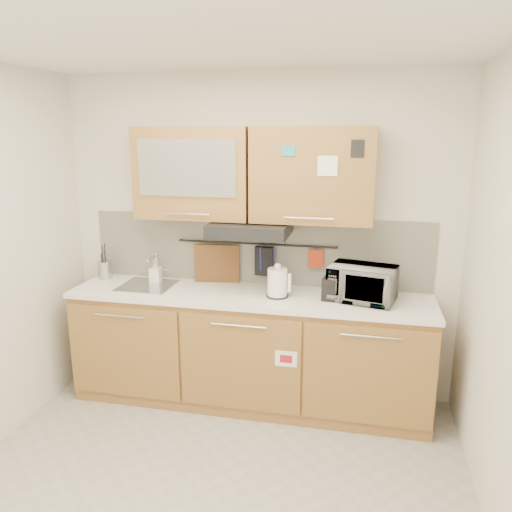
% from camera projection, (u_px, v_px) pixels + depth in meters
% --- Properties ---
extents(floor, '(3.20, 3.20, 0.00)m').
position_uv_depth(floor, '(204.00, 502.00, 2.97)').
color(floor, '#9E9993').
rests_on(floor, ground).
extents(ceiling, '(3.20, 3.20, 0.00)m').
position_uv_depth(ceiling, '(190.00, 31.00, 2.34)').
color(ceiling, white).
rests_on(ceiling, wall_back).
extents(wall_back, '(3.20, 0.00, 3.20)m').
position_uv_depth(wall_back, '(257.00, 238.00, 4.08)').
color(wall_back, silver).
rests_on(wall_back, ground).
extents(base_cabinet, '(2.80, 0.64, 0.88)m').
position_uv_depth(base_cabinet, '(249.00, 354.00, 4.00)').
color(base_cabinet, '#A7773B').
rests_on(base_cabinet, floor).
extents(countertop, '(2.82, 0.62, 0.04)m').
position_uv_depth(countertop, '(249.00, 296.00, 3.88)').
color(countertop, white).
rests_on(countertop, base_cabinet).
extents(backsplash, '(2.80, 0.02, 0.56)m').
position_uv_depth(backsplash, '(257.00, 250.00, 4.09)').
color(backsplash, silver).
rests_on(backsplash, countertop).
extents(upper_cabinets, '(1.82, 0.37, 0.70)m').
position_uv_depth(upper_cabinets, '(252.00, 174.00, 3.78)').
color(upper_cabinets, '#A7773B').
rests_on(upper_cabinets, wall_back).
extents(range_hood, '(0.60, 0.46, 0.10)m').
position_uv_depth(range_hood, '(250.00, 229.00, 3.81)').
color(range_hood, black).
rests_on(range_hood, upper_cabinets).
extents(sink, '(0.42, 0.40, 0.26)m').
position_uv_depth(sink, '(148.00, 285.00, 4.07)').
color(sink, silver).
rests_on(sink, countertop).
extents(utensil_rail, '(1.30, 0.02, 0.02)m').
position_uv_depth(utensil_rail, '(256.00, 244.00, 4.04)').
color(utensil_rail, black).
rests_on(utensil_rail, backsplash).
extents(utensil_crock, '(0.15, 0.15, 0.30)m').
position_uv_depth(utensil_crock, '(105.00, 269.00, 4.27)').
color(utensil_crock, '#ACACB0').
rests_on(utensil_crock, countertop).
extents(kettle, '(0.19, 0.17, 0.27)m').
position_uv_depth(kettle, '(278.00, 283.00, 3.78)').
color(kettle, white).
rests_on(kettle, countertop).
extents(toaster, '(0.23, 0.15, 0.17)m').
position_uv_depth(toaster, '(338.00, 289.00, 3.70)').
color(toaster, black).
rests_on(toaster, countertop).
extents(microwave, '(0.54, 0.42, 0.26)m').
position_uv_depth(microwave, '(362.00, 283.00, 3.69)').
color(microwave, '#999999').
rests_on(microwave, countertop).
extents(soap_bottle, '(0.09, 0.10, 0.19)m').
position_uv_depth(soap_bottle, '(155.00, 272.00, 4.14)').
color(soap_bottle, '#999999').
rests_on(soap_bottle, countertop).
extents(cutting_board, '(0.38, 0.08, 0.47)m').
position_uv_depth(cutting_board, '(217.00, 272.00, 4.15)').
color(cutting_board, brown).
rests_on(cutting_board, utensil_rail).
extents(oven_mitt, '(0.12, 0.04, 0.19)m').
position_uv_depth(oven_mitt, '(267.00, 259.00, 4.03)').
color(oven_mitt, navy).
rests_on(oven_mitt, utensil_rail).
extents(dark_pouch, '(0.16, 0.06, 0.24)m').
position_uv_depth(dark_pouch, '(264.00, 261.00, 4.04)').
color(dark_pouch, black).
rests_on(dark_pouch, utensil_rail).
extents(pot_holder, '(0.12, 0.05, 0.15)m').
position_uv_depth(pot_holder, '(316.00, 258.00, 3.95)').
color(pot_holder, '#B23117').
rests_on(pot_holder, utensil_rail).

